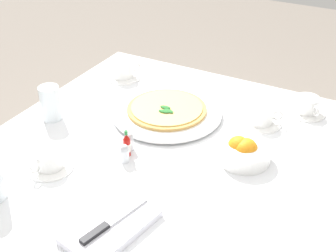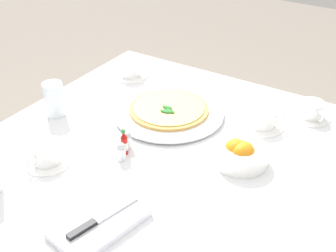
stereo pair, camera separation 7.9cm
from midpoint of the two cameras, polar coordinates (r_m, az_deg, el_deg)
name	(u,v)px [view 2 (the right image)]	position (r m, az deg, el deg)	size (l,w,h in m)	color
dining_table	(167,186)	(1.40, 1.52, -7.68)	(1.06, 1.06, 0.75)	white
pizza_plate	(169,112)	(1.48, 1.65, 1.73)	(0.36, 0.36, 0.02)	white
pizza	(169,109)	(1.47, 1.66, 2.19)	(0.26, 0.26, 0.02)	tan
coffee_cup_far_left	(130,70)	(1.72, -3.45, 7.10)	(0.13, 0.13, 0.07)	white
coffee_cup_center_back	(263,120)	(1.44, 13.50, 0.71)	(0.13, 0.13, 0.06)	white
coffee_cup_back_corner	(46,156)	(1.28, -13.40, -3.72)	(0.13, 0.13, 0.06)	white
coffee_cup_far_right	(311,111)	(1.54, 19.08, 1.80)	(0.13, 0.13, 0.06)	white
water_glass_right_edge	(54,101)	(1.50, -12.70, 3.14)	(0.06, 0.06, 0.11)	white
napkin_folded	(99,224)	(1.08, -6.53, -12.19)	(0.24, 0.17, 0.02)	white
dinner_knife	(100,219)	(1.07, -6.45, -11.59)	(0.19, 0.06, 0.01)	silver
citrus_bowl	(241,154)	(1.27, 10.95, -3.50)	(0.15, 0.15, 0.07)	white
hot_sauce_bottle	(124,144)	(1.28, -3.80, -2.27)	(0.02, 0.02, 0.08)	#B7140F
salt_shaker	(127,141)	(1.31, -3.43, -1.87)	(0.03, 0.03, 0.06)	white
pepper_shaker	(121,152)	(1.27, -4.15, -3.35)	(0.03, 0.03, 0.06)	white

